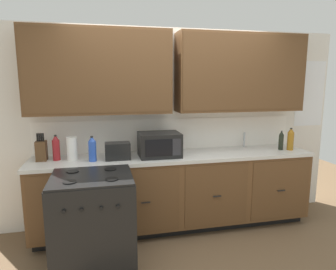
{
  "coord_description": "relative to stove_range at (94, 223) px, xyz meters",
  "views": [
    {
      "loc": [
        -0.86,
        -3.09,
        1.8
      ],
      "look_at": [
        -0.1,
        0.27,
        1.19
      ],
      "focal_mm": 31.9,
      "sensor_mm": 36.0,
      "label": 1
    }
  ],
  "objects": [
    {
      "name": "toaster",
      "position": [
        0.28,
        0.57,
        0.56
      ],
      "size": [
        0.28,
        0.18,
        0.19
      ],
      "color": "black",
      "rests_on": "counter_run"
    },
    {
      "name": "ground_plane",
      "position": [
        0.97,
        0.33,
        -0.47
      ],
      "size": [
        8.36,
        8.36,
        0.0
      ],
      "primitive_type": "plane",
      "color": "brown"
    },
    {
      "name": "knife_block",
      "position": [
        -0.55,
        0.7,
        0.58
      ],
      "size": [
        0.11,
        0.14,
        0.31
      ],
      "color": "#52361E",
      "rests_on": "counter_run"
    },
    {
      "name": "bottle_red",
      "position": [
        -0.39,
        0.67,
        0.61
      ],
      "size": [
        0.08,
        0.08,
        0.29
      ],
      "color": "maroon",
      "rests_on": "counter_run"
    },
    {
      "name": "sink_faucet",
      "position": [
        1.97,
        0.84,
        0.57
      ],
      "size": [
        0.02,
        0.02,
        0.2
      ],
      "primitive_type": "cylinder",
      "color": "#B2B5BA",
      "rests_on": "counter_run"
    },
    {
      "name": "paper_towel_roll",
      "position": [
        -0.22,
        0.65,
        0.6
      ],
      "size": [
        0.12,
        0.12,
        0.26
      ],
      "primitive_type": "cylinder",
      "color": "white",
      "rests_on": "counter_run"
    },
    {
      "name": "bottle_blue",
      "position": [
        0.0,
        0.54,
        0.61
      ],
      "size": [
        0.08,
        0.08,
        0.28
      ],
      "color": "blue",
      "rests_on": "counter_run"
    },
    {
      "name": "bottle_amber",
      "position": [
        2.47,
        0.56,
        0.61
      ],
      "size": [
        0.08,
        0.08,
        0.29
      ],
      "color": "#9E6619",
      "rests_on": "counter_run"
    },
    {
      "name": "stove_range",
      "position": [
        0.0,
        0.0,
        0.0
      ],
      "size": [
        0.76,
        0.68,
        0.95
      ],
      "color": "black",
      "rests_on": "ground_plane"
    },
    {
      "name": "bottle_dark",
      "position": [
        2.36,
        0.59,
        0.59
      ],
      "size": [
        0.06,
        0.06,
        0.25
      ],
      "color": "black",
      "rests_on": "counter_run"
    },
    {
      "name": "microwave",
      "position": [
        0.77,
        0.6,
        0.61
      ],
      "size": [
        0.48,
        0.37,
        0.28
      ],
      "color": "black",
      "rests_on": "counter_run"
    },
    {
      "name": "wall_unit",
      "position": [
        0.97,
        0.83,
        1.21
      ],
      "size": [
        4.54,
        0.4,
        2.46
      ],
      "color": "white",
      "rests_on": "ground_plane"
    },
    {
      "name": "counter_run",
      "position": [
        0.97,
        0.63,
        0.01
      ],
      "size": [
        3.37,
        0.64,
        0.94
      ],
      "color": "black",
      "rests_on": "ground_plane"
    }
  ]
}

